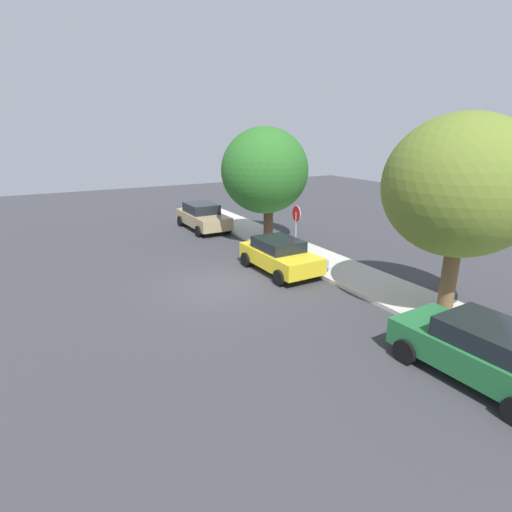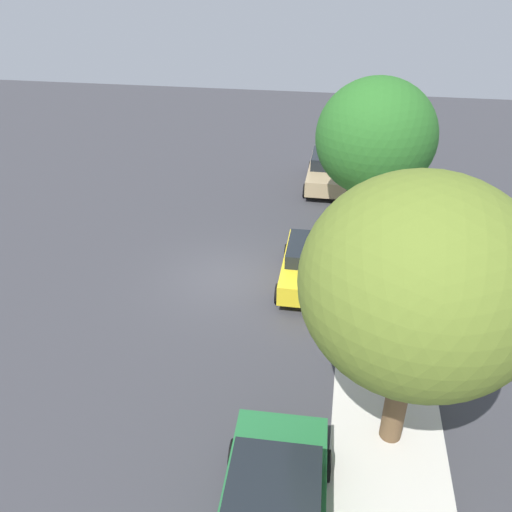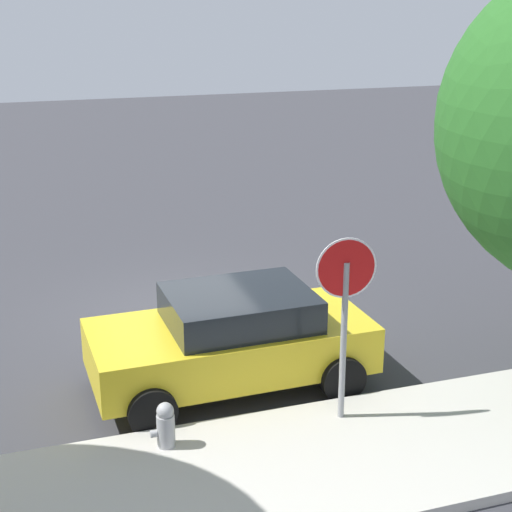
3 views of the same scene
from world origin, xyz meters
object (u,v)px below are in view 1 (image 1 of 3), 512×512
object	(u,v)px
parked_car_green	(483,350)
parked_car_yellow	(279,255)
street_tree_mid_block	(460,187)
fire_hydrant	(326,267)
street_tree_near_corner	(265,171)
parked_car_tan	(203,216)
stop_sign	(296,223)

from	to	relation	value
parked_car_green	parked_car_yellow	bearing A→B (deg)	-179.39
parked_car_green	street_tree_mid_block	world-z (taller)	street_tree_mid_block
parked_car_yellow	street_tree_mid_block	size ratio (longest dim) A/B	0.63
parked_car_yellow	fire_hydrant	bearing A→B (deg)	49.07
street_tree_near_corner	street_tree_mid_block	world-z (taller)	street_tree_mid_block
street_tree_near_corner	parked_car_tan	bearing A→B (deg)	-157.52
parked_car_tan	parked_car_yellow	bearing A→B (deg)	-0.45
parked_car_green	street_tree_mid_block	bearing A→B (deg)	140.24
fire_hydrant	street_tree_mid_block	bearing A→B (deg)	10.39
fire_hydrant	stop_sign	bearing A→B (deg)	179.36
stop_sign	street_tree_mid_block	xyz separation A→B (m)	(7.12, 0.86, 2.39)
street_tree_near_corner	stop_sign	bearing A→B (deg)	-5.96
street_tree_near_corner	fire_hydrant	bearing A→B (deg)	-3.85
parked_car_yellow	parked_car_green	xyz separation A→B (m)	(8.83, 0.09, 0.02)
stop_sign	parked_car_green	xyz separation A→B (m)	(9.83, -1.40, -0.99)
parked_car_yellow	parked_car_green	distance (m)	8.83
street_tree_near_corner	street_tree_mid_block	size ratio (longest dim) A/B	0.95
parked_car_yellow	street_tree_near_corner	size ratio (longest dim) A/B	0.66
parked_car_yellow	parked_car_green	size ratio (longest dim) A/B	0.96
stop_sign	parked_car_yellow	xyz separation A→B (m)	(1.01, -1.50, -1.01)
parked_car_green	fire_hydrant	bearing A→B (deg)	169.68
parked_car_tan	parked_car_green	world-z (taller)	parked_car_tan
parked_car_yellow	parked_car_green	bearing A→B (deg)	0.61
stop_sign	parked_car_green	size ratio (longest dim) A/B	0.62
parked_car_yellow	fire_hydrant	xyz separation A→B (m)	(1.27, 1.47, -0.38)
parked_car_tan	street_tree_near_corner	size ratio (longest dim) A/B	0.76
fire_hydrant	parked_car_green	bearing A→B (deg)	-10.32
street_tree_mid_block	fire_hydrant	size ratio (longest dim) A/B	8.76
stop_sign	parked_car_green	distance (m)	9.98
parked_car_green	street_tree_near_corner	world-z (taller)	street_tree_near_corner
parked_car_tan	fire_hydrant	distance (m)	10.15
street_tree_near_corner	fire_hydrant	size ratio (longest dim) A/B	8.33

